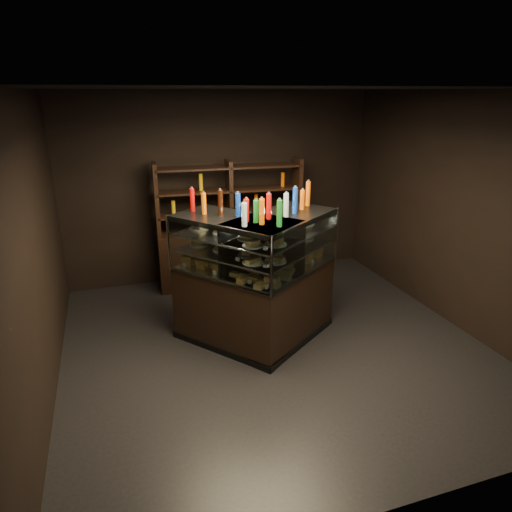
% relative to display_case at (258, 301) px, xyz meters
% --- Properties ---
extents(ground, '(5.00, 5.00, 0.00)m').
position_rel_display_case_xyz_m(ground, '(0.14, -0.20, -0.54)').
color(ground, black).
rests_on(ground, ground).
extents(room_shell, '(5.02, 5.02, 3.01)m').
position_rel_display_case_xyz_m(room_shell, '(0.14, -0.20, 1.41)').
color(room_shell, black).
rests_on(room_shell, ground).
extents(display_case, '(2.11, 1.63, 1.62)m').
position_rel_display_case_xyz_m(display_case, '(0.00, 0.00, 0.00)').
color(display_case, black).
rests_on(display_case, ground).
extents(food_display, '(1.65, 1.15, 0.49)m').
position_rel_display_case_xyz_m(food_display, '(-0.00, -0.01, 0.68)').
color(food_display, gold).
rests_on(food_display, display_case).
extents(bottles_top, '(1.47, 1.01, 0.30)m').
position_rel_display_case_xyz_m(bottles_top, '(0.00, 0.00, 1.22)').
color(bottles_top, yellow).
rests_on(bottles_top, display_case).
extents(potted_conifer, '(0.40, 0.40, 0.85)m').
position_rel_display_case_xyz_m(potted_conifer, '(1.02, 0.66, -0.05)').
color(potted_conifer, black).
rests_on(potted_conifer, ground).
extents(back_shelving, '(2.28, 0.57, 2.00)m').
position_rel_display_case_xyz_m(back_shelving, '(0.15, 1.85, 0.07)').
color(back_shelving, black).
rests_on(back_shelving, ground).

